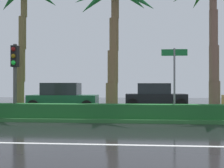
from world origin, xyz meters
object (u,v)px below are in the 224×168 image
Objects in this scene: traffic_signal_median_left at (15,67)px; street_name_sign at (174,73)px; palm_tree_mid_left at (23,1)px; car_in_traffic_leading at (63,97)px; palm_tree_centre_left at (115,7)px; car_in_traffic_second at (155,96)px.

street_name_sign is at bearing 0.16° from traffic_signal_median_left.
car_in_traffic_leading is at bearing 77.41° from palm_tree_mid_left.
palm_tree_mid_left is 1.04× the size of palm_tree_centre_left.
palm_tree_mid_left is 2.12× the size of traffic_signal_median_left.
street_name_sign is (2.60, -0.91, -3.18)m from palm_tree_centre_left.
traffic_signal_median_left is 7.08m from street_name_sign.
street_name_sign is 8.21m from car_in_traffic_leading.
palm_tree_centre_left is 8.68m from car_in_traffic_second.
palm_tree_mid_left reaches higher than street_name_sign.
palm_tree_centre_left reaches higher than street_name_sign.
palm_tree_centre_left is at bearing -108.54° from car_in_traffic_second.
palm_tree_centre_left reaches higher than car_in_traffic_leading.
traffic_signal_median_left is (-4.47, -0.93, -2.85)m from palm_tree_centre_left.
palm_tree_mid_left is 1.61× the size of car_in_traffic_second.
street_name_sign is at bearing -88.38° from car_in_traffic_second.
palm_tree_mid_left is 8.11m from street_name_sign.
palm_tree_mid_left is 2.31× the size of street_name_sign.
street_name_sign is at bearing -19.34° from palm_tree_centre_left.
car_in_traffic_leading is (0.90, 4.04, -4.89)m from palm_tree_mid_left.
street_name_sign is at bearing -8.91° from palm_tree_mid_left.
street_name_sign is (7.07, 0.02, -0.32)m from traffic_signal_median_left.
palm_tree_centre_left is 5.39m from traffic_signal_median_left.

